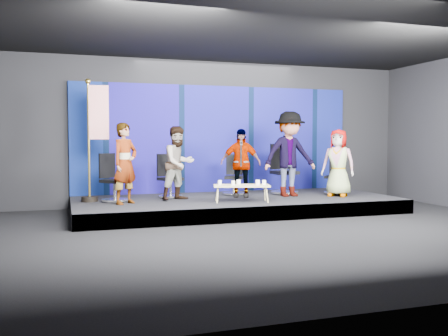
% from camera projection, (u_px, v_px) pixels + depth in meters
% --- Properties ---
extents(ground, '(10.00, 10.00, 0.00)m').
position_uv_depth(ground, '(283.00, 231.00, 8.65)').
color(ground, black).
rests_on(ground, ground).
extents(room_walls, '(10.02, 8.02, 3.51)m').
position_uv_depth(room_walls, '(284.00, 90.00, 8.52)').
color(room_walls, black).
rests_on(room_walls, ground).
extents(riser, '(7.00, 3.00, 0.30)m').
position_uv_depth(riser, '(236.00, 205.00, 11.02)').
color(riser, black).
rests_on(riser, ground).
extents(backdrop, '(7.00, 0.08, 2.60)m').
position_uv_depth(backdrop, '(217.00, 139.00, 12.32)').
color(backdrop, '#071E53').
rests_on(backdrop, riser).
extents(chair_a, '(0.79, 0.79, 1.00)m').
position_uv_depth(chair_a, '(113.00, 186.00, 10.31)').
color(chair_a, silver).
rests_on(chair_a, riser).
extents(panelist_a, '(0.71, 0.67, 1.62)m').
position_uv_depth(panelist_a, '(125.00, 163.00, 9.91)').
color(panelist_a, black).
rests_on(panelist_a, riser).
extents(chair_b, '(0.72, 0.72, 0.97)m').
position_uv_depth(chair_b, '(169.00, 183.00, 11.03)').
color(chair_b, silver).
rests_on(chair_b, riser).
extents(panelist_b, '(0.94, 0.85, 1.57)m').
position_uv_depth(panelist_b, '(179.00, 163.00, 10.58)').
color(panelist_b, black).
rests_on(panelist_b, riser).
extents(chair_c, '(0.69, 0.69, 0.94)m').
position_uv_depth(chair_c, '(234.00, 181.00, 11.63)').
color(chair_c, silver).
rests_on(chair_c, riser).
extents(panelist_c, '(0.97, 0.67, 1.52)m').
position_uv_depth(panelist_c, '(240.00, 163.00, 11.13)').
color(panelist_c, black).
rests_on(panelist_c, riser).
extents(chair_d, '(0.68, 0.68, 1.18)m').
position_uv_depth(chair_d, '(283.00, 177.00, 11.81)').
color(chair_d, silver).
rests_on(chair_d, riser).
extents(panelist_d, '(1.26, 0.74, 1.92)m').
position_uv_depth(panelist_d, '(289.00, 154.00, 11.27)').
color(panelist_d, black).
rests_on(panelist_d, riser).
extents(chair_e, '(0.75, 0.75, 0.94)m').
position_uv_depth(chair_e, '(336.00, 181.00, 11.81)').
color(chair_e, silver).
rests_on(chair_e, riser).
extents(panelist_e, '(0.87, 0.87, 1.52)m').
position_uv_depth(panelist_e, '(338.00, 163.00, 11.29)').
color(panelist_e, black).
rests_on(panelist_e, riser).
extents(coffee_table, '(1.23, 0.77, 0.35)m').
position_uv_depth(coffee_table, '(242.00, 186.00, 10.27)').
color(coffee_table, tan).
rests_on(coffee_table, riser).
extents(mug_a, '(0.08, 0.08, 0.09)m').
position_uv_depth(mug_a, '(220.00, 182.00, 10.33)').
color(mug_a, white).
rests_on(mug_a, coffee_table).
extents(mug_b, '(0.07, 0.07, 0.09)m').
position_uv_depth(mug_b, '(233.00, 183.00, 10.22)').
color(mug_b, white).
rests_on(mug_b, coffee_table).
extents(mug_c, '(0.08, 0.08, 0.10)m').
position_uv_depth(mug_c, '(239.00, 182.00, 10.35)').
color(mug_c, white).
rests_on(mug_c, coffee_table).
extents(mug_d, '(0.09, 0.09, 0.10)m').
position_uv_depth(mug_d, '(258.00, 182.00, 10.24)').
color(mug_d, white).
rests_on(mug_d, coffee_table).
extents(mug_e, '(0.08, 0.08, 0.10)m').
position_uv_depth(mug_e, '(264.00, 182.00, 10.29)').
color(mug_e, white).
rests_on(mug_e, coffee_table).
extents(flag_stand, '(0.58, 0.34, 2.53)m').
position_uv_depth(flag_stand, '(95.00, 137.00, 10.28)').
color(flag_stand, black).
rests_on(flag_stand, riser).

